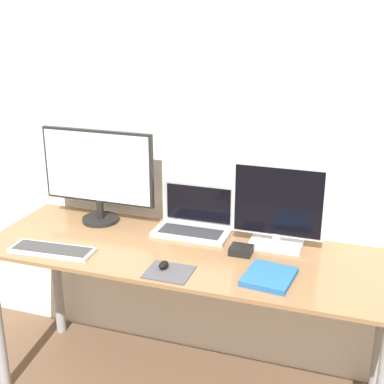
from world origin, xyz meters
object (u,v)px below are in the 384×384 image
(keyboard, at_px, (52,250))
(power_brick, at_px, (241,250))
(monitor_right, at_px, (278,208))
(monitor_left, at_px, (98,172))
(mouse, at_px, (164,265))
(laptop, at_px, (195,220))
(book, at_px, (269,277))

(keyboard, height_order, power_brick, power_brick)
(monitor_right, bearing_deg, monitor_left, 180.00)
(mouse, bearing_deg, power_brick, 42.40)
(power_brick, bearing_deg, laptop, 147.20)
(monitor_right, xyz_separation_m, keyboard, (-0.92, -0.39, -0.17))
(keyboard, xyz_separation_m, power_brick, (0.79, 0.25, 0.01))
(laptop, distance_m, keyboard, 0.68)
(monitor_left, height_order, book, monitor_left)
(keyboard, height_order, book, book)
(laptop, height_order, power_brick, laptop)
(monitor_right, xyz_separation_m, mouse, (-0.40, -0.38, -0.16))
(laptop, xyz_separation_m, book, (0.43, -0.37, -0.04))
(book, bearing_deg, mouse, -172.64)
(laptop, height_order, mouse, laptop)
(laptop, relative_size, power_brick, 3.71)
(monitor_right, bearing_deg, keyboard, -157.30)
(keyboard, xyz_separation_m, book, (0.96, 0.06, 0.00))
(monitor_left, xyz_separation_m, book, (0.92, -0.32, -0.25))
(monitor_left, xyz_separation_m, monitor_right, (0.89, -0.00, -0.08))
(monitor_right, height_order, laptop, monitor_right)
(monitor_right, relative_size, power_brick, 4.26)
(mouse, bearing_deg, keyboard, -179.23)
(keyboard, bearing_deg, power_brick, 17.56)
(monitor_right, bearing_deg, book, -84.42)
(mouse, distance_m, book, 0.43)
(keyboard, bearing_deg, monitor_left, 84.79)
(monitor_right, bearing_deg, laptop, 174.20)
(monitor_left, bearing_deg, mouse, -37.67)
(monitor_right, distance_m, power_brick, 0.25)
(keyboard, relative_size, power_brick, 3.97)
(book, bearing_deg, monitor_left, 160.60)
(monitor_left, height_order, mouse, monitor_left)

